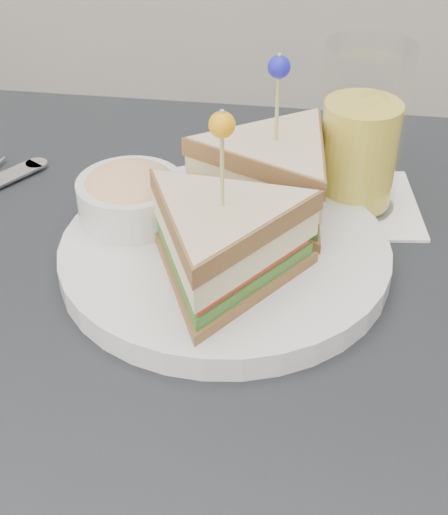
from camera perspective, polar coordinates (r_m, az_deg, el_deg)
table at (r=0.63m, az=-1.06°, el=-9.81°), size 0.80×0.80×0.75m
plate_meal at (r=0.60m, az=0.63°, el=3.33°), size 0.38×0.38×0.17m
drink_set at (r=0.68m, az=10.76°, el=9.20°), size 0.14×0.14×0.16m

